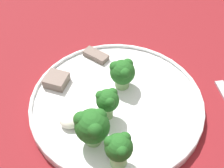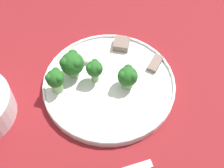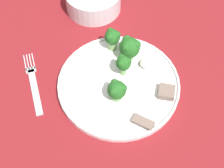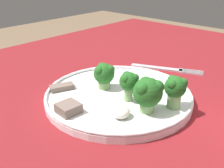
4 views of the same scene
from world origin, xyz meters
name	(u,v)px [view 3 (image 3 of 4)]	position (x,y,z in m)	size (l,w,h in m)	color
ground_plane	(116,165)	(0.00, 0.00, 0.00)	(8.00, 8.00, 0.00)	#7F664C
table	(118,82)	(0.00, 0.00, 0.65)	(1.31, 1.10, 0.74)	maroon
dinner_plate	(119,84)	(0.01, -0.07, 0.75)	(0.28, 0.28, 0.02)	white
fork	(34,83)	(-0.19, -0.08, 0.74)	(0.09, 0.17, 0.00)	#B2B2B7
cream_bowl	(93,0)	(-0.09, 0.18, 0.76)	(0.15, 0.15, 0.06)	silver
broccoli_floret_near_rim_left	(123,63)	(0.01, -0.04, 0.79)	(0.03, 0.03, 0.05)	#7FA866
broccoli_floret_center_left	(117,90)	(0.01, -0.11, 0.78)	(0.04, 0.04, 0.05)	#7FA866
broccoli_floret_back_left	(112,38)	(-0.02, 0.04, 0.78)	(0.04, 0.04, 0.06)	#7FA866
broccoli_floret_front_left	(129,47)	(0.02, 0.01, 0.79)	(0.05, 0.05, 0.06)	#7FA866
meat_slice_front_slice	(143,122)	(0.07, -0.16, 0.75)	(0.05, 0.04, 0.01)	#756056
meat_slice_middle_slice	(166,92)	(0.11, -0.08, 0.76)	(0.04, 0.04, 0.02)	#756056
sauce_dollop	(146,63)	(0.07, -0.01, 0.76)	(0.03, 0.03, 0.02)	silver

